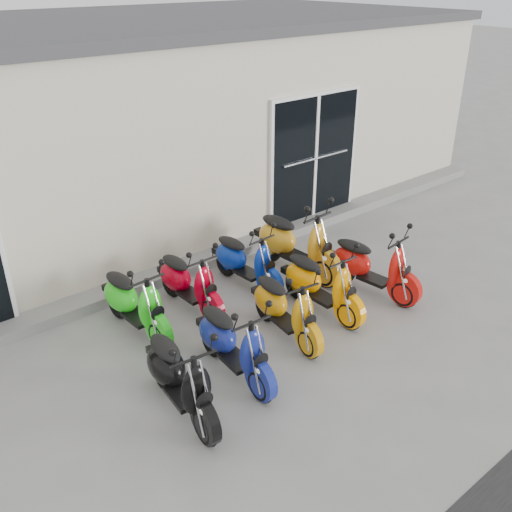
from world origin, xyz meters
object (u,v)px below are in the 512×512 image
at_px(scooter_front_orange_a, 286,300).
at_px(scooter_front_red, 374,258).
at_px(scooter_back_blue, 246,254).
at_px(scooter_back_red, 189,275).
at_px(scooter_back_yellow, 296,234).
at_px(scooter_front_blue, 234,335).
at_px(scooter_back_green, 134,294).
at_px(scooter_front_black, 179,369).
at_px(scooter_front_orange_b, 322,276).

xyz_separation_m(scooter_front_orange_a, scooter_front_red, (1.65, 0.02, 0.03)).
height_order(scooter_front_red, scooter_back_blue, scooter_front_red).
bearing_deg(scooter_back_red, scooter_back_blue, -1.73).
bearing_deg(scooter_back_yellow, scooter_front_blue, -151.78).
height_order(scooter_front_blue, scooter_back_green, scooter_back_green).
xyz_separation_m(scooter_front_orange_a, scooter_back_blue, (0.42, 1.30, -0.00)).
relative_size(scooter_front_red, scooter_back_blue, 1.07).
relative_size(scooter_front_blue, scooter_back_yellow, 0.86).
xyz_separation_m(scooter_back_red, scooter_back_blue, (0.97, -0.00, 0.00)).
bearing_deg(scooter_front_red, scooter_front_orange_a, 174.09).
height_order(scooter_front_orange_a, scooter_back_green, scooter_back_green).
xyz_separation_m(scooter_back_blue, scooter_back_yellow, (0.83, -0.15, 0.11)).
bearing_deg(scooter_front_black, scooter_front_orange_b, 16.75).
distance_m(scooter_front_black, scooter_front_orange_a, 1.76).
bearing_deg(scooter_back_red, scooter_front_orange_a, -68.83).
relative_size(scooter_front_black, scooter_front_red, 0.99).
height_order(scooter_front_orange_b, scooter_back_green, scooter_back_green).
bearing_deg(scooter_front_blue, scooter_front_orange_a, 15.99).
xyz_separation_m(scooter_front_red, scooter_back_red, (-2.20, 1.28, -0.04)).
relative_size(scooter_front_blue, scooter_back_red, 1.04).
bearing_deg(scooter_front_red, scooter_front_blue, 178.24).
bearing_deg(scooter_front_orange_a, scooter_back_red, 120.16).
bearing_deg(scooter_front_black, scooter_back_blue, 43.47).
relative_size(scooter_front_orange_b, scooter_front_red, 0.98).
xyz_separation_m(scooter_front_blue, scooter_front_red, (2.60, 0.22, 0.02)).
relative_size(scooter_front_orange_a, scooter_back_blue, 1.00).
relative_size(scooter_front_black, scooter_back_blue, 1.05).
bearing_deg(scooter_front_black, scooter_front_blue, 15.57).
relative_size(scooter_back_green, scooter_back_blue, 1.05).
bearing_deg(scooter_front_orange_b, scooter_back_red, 138.09).
xyz_separation_m(scooter_front_orange_b, scooter_back_blue, (-0.33, 1.17, -0.02)).
height_order(scooter_front_orange_a, scooter_back_yellow, scooter_back_yellow).
height_order(scooter_back_red, scooter_back_yellow, scooter_back_yellow).
bearing_deg(scooter_front_orange_b, scooter_front_red, -6.52).
bearing_deg(scooter_back_red, scooter_front_orange_b, -43.77).
bearing_deg(scooter_front_orange_b, scooter_front_black, -169.43).
relative_size(scooter_front_black, scooter_front_orange_a, 1.05).
bearing_deg(scooter_back_yellow, scooter_back_blue, 166.51).
height_order(scooter_back_green, scooter_back_blue, scooter_back_green).
bearing_deg(scooter_front_orange_b, scooter_back_blue, 105.95).
height_order(scooter_front_black, scooter_back_blue, scooter_front_black).
height_order(scooter_front_blue, scooter_back_blue, scooter_front_blue).
bearing_deg(scooter_front_orange_b, scooter_front_orange_a, -170.19).
xyz_separation_m(scooter_front_blue, scooter_front_orange_b, (1.70, 0.33, 0.00)).
distance_m(scooter_front_orange_a, scooter_back_red, 1.41).
distance_m(scooter_front_black, scooter_front_orange_b, 2.52).
relative_size(scooter_front_blue, scooter_back_green, 0.99).
bearing_deg(scooter_back_yellow, scooter_front_orange_b, -119.28).
xyz_separation_m(scooter_front_orange_a, scooter_back_red, (-0.55, 1.30, -0.00)).
xyz_separation_m(scooter_front_black, scooter_back_red, (1.18, 1.63, -0.03)).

